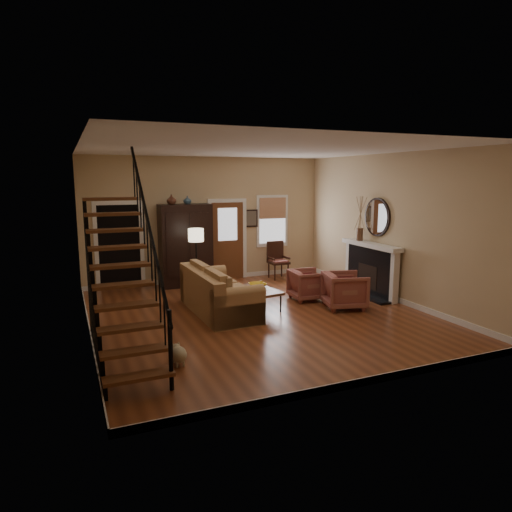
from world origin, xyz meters
name	(u,v)px	position (x,y,z in m)	size (l,w,h in m)	color
room	(212,233)	(-0.41, 1.76, 1.51)	(7.00, 7.33, 3.30)	brown
staircase	(122,257)	(-2.78, -1.30, 1.60)	(0.94, 2.80, 3.20)	brown
fireplace	(372,264)	(3.13, 0.50, 0.74)	(0.33, 1.95, 2.30)	black
armoire	(186,245)	(-0.70, 3.15, 1.05)	(1.30, 0.60, 2.10)	black
vase_a	(171,200)	(-1.05, 3.05, 2.22)	(0.24, 0.24, 0.25)	#4C2619
vase_b	(187,200)	(-0.65, 3.05, 2.21)	(0.20, 0.20, 0.21)	#334C60
sofa	(219,291)	(-0.68, 0.52, 0.44)	(1.02, 2.36, 0.88)	#AA7D4D
coffee_table	(258,299)	(0.17, 0.46, 0.21)	(0.64, 1.10, 0.42)	brown
bowl	(258,285)	(0.22, 0.61, 0.47)	(0.38, 0.38, 0.09)	gold
books	(259,292)	(0.05, 0.16, 0.45)	(0.20, 0.28, 0.05)	beige
armchair_left	(345,290)	(1.89, -0.23, 0.38)	(0.82, 0.85, 0.77)	maroon
armchair_right	(308,285)	(1.50, 0.68, 0.35)	(0.74, 0.76, 0.69)	maroon
floor_lamp	(196,262)	(-0.71, 2.11, 0.79)	(0.36, 0.36, 1.58)	black
side_chair	(278,260)	(1.85, 2.95, 0.51)	(0.54, 0.54, 1.02)	#321910
dog	(179,356)	(-2.09, -1.83, 0.14)	(0.23, 0.39, 0.29)	tan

